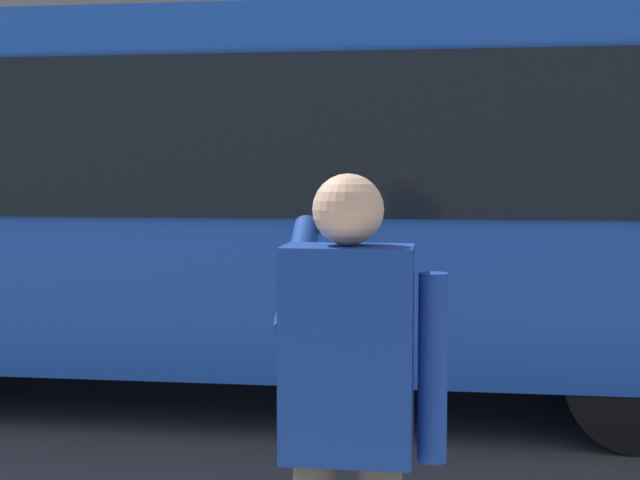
# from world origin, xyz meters

# --- Properties ---
(ground_plane) EXTENTS (60.00, 60.00, 0.00)m
(ground_plane) POSITION_xyz_m (0.00, 0.00, 0.00)
(ground_plane) COLOR #38383A
(red_bus) EXTENTS (9.05, 2.54, 3.08)m
(red_bus) POSITION_xyz_m (1.24, 0.39, 1.68)
(red_bus) COLOR #1947AD
(red_bus) RESTS_ON ground_plane
(pedestrian_photographer) EXTENTS (0.53, 0.52, 1.70)m
(pedestrian_photographer) POSITION_xyz_m (-0.17, 4.76, 1.14)
(pedestrian_photographer) COLOR #4C4238
(pedestrian_photographer) RESTS_ON sidewalk_curb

